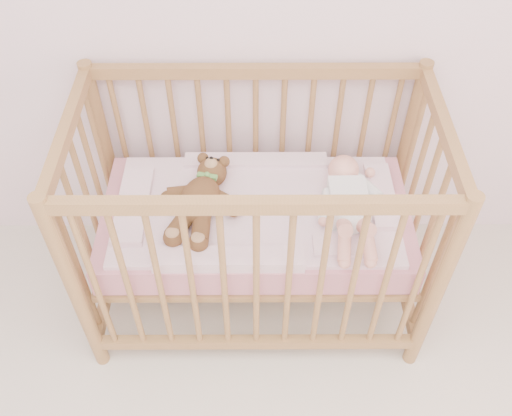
{
  "coord_description": "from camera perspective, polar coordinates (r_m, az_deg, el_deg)",
  "views": [
    {
      "loc": [
        0.11,
        0.09,
        2.22
      ],
      "look_at": [
        0.12,
        1.55,
        0.62
      ],
      "focal_mm": 40.0,
      "sensor_mm": 36.0,
      "label": 1
    }
  ],
  "objects": [
    {
      "name": "crib",
      "position": [
        2.29,
        -0.0,
        -1.1
      ],
      "size": [
        1.36,
        0.76,
        1.0
      ],
      "primitive_type": null,
      "color": "#A77846",
      "rests_on": "floor"
    },
    {
      "name": "mattress",
      "position": [
        2.3,
        -0.0,
        -1.35
      ],
      "size": [
        1.22,
        0.62,
        0.13
      ],
      "primitive_type": "cube",
      "color": "pink",
      "rests_on": "crib"
    },
    {
      "name": "blanket",
      "position": [
        2.24,
        -0.0,
        -0.09
      ],
      "size": [
        1.1,
        0.58,
        0.06
      ],
      "primitive_type": null,
      "color": "#F9ABC2",
      "rests_on": "mattress"
    },
    {
      "name": "baby",
      "position": [
        2.2,
        9.26,
        0.86
      ],
      "size": [
        0.28,
        0.56,
        0.13
      ],
      "primitive_type": null,
      "rotation": [
        0.0,
        0.0,
        0.02
      ],
      "color": "white",
      "rests_on": "blanket"
    },
    {
      "name": "teddy_bear",
      "position": [
        2.18,
        -5.64,
        1.01
      ],
      "size": [
        0.44,
        0.54,
        0.13
      ],
      "primitive_type": null,
      "rotation": [
        0.0,
        0.0,
        -0.23
      ],
      "color": "brown",
      "rests_on": "blanket"
    }
  ]
}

